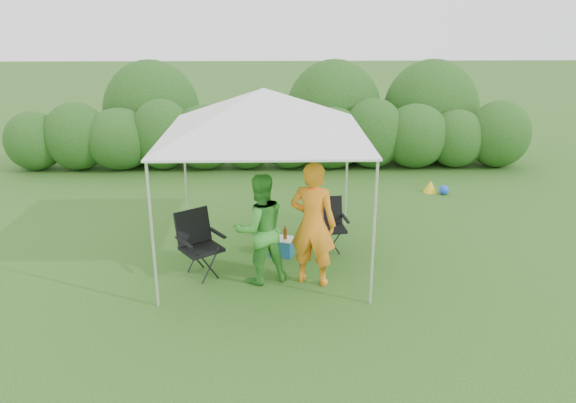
{
  "coord_description": "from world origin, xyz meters",
  "views": [
    {
      "loc": [
        0.16,
        -8.01,
        4.02
      ],
      "look_at": [
        0.36,
        0.4,
        1.05
      ],
      "focal_mm": 35.0,
      "sensor_mm": 36.0,
      "label": 1
    }
  ],
  "objects_px": {
    "chair_right": "(329,221)",
    "man": "(313,224)",
    "canopy": "(264,112)",
    "cooler": "(282,247)",
    "woman": "(260,229)",
    "chair_left": "(198,239)"
  },
  "relations": [
    {
      "from": "canopy",
      "to": "man",
      "type": "xyz_separation_m",
      "value": [
        0.71,
        -0.83,
        -1.51
      ]
    },
    {
      "from": "chair_right",
      "to": "man",
      "type": "distance_m",
      "value": 1.39
    },
    {
      "from": "canopy",
      "to": "man",
      "type": "bearing_deg",
      "value": -49.41
    },
    {
      "from": "chair_left",
      "to": "woman",
      "type": "bearing_deg",
      "value": -50.55
    },
    {
      "from": "woman",
      "to": "cooler",
      "type": "distance_m",
      "value": 1.17
    },
    {
      "from": "chair_right",
      "to": "man",
      "type": "height_order",
      "value": "man"
    },
    {
      "from": "chair_left",
      "to": "chair_right",
      "type": "bearing_deg",
      "value": -12.11
    },
    {
      "from": "cooler",
      "to": "man",
      "type": "bearing_deg",
      "value": -47.65
    },
    {
      "from": "canopy",
      "to": "woman",
      "type": "distance_m",
      "value": 1.78
    },
    {
      "from": "man",
      "to": "cooler",
      "type": "xyz_separation_m",
      "value": [
        -0.45,
        0.97,
        -0.79
      ]
    },
    {
      "from": "chair_right",
      "to": "cooler",
      "type": "xyz_separation_m",
      "value": [
        -0.83,
        -0.29,
        -0.35
      ]
    },
    {
      "from": "cooler",
      "to": "chair_right",
      "type": "bearing_deg",
      "value": 36.81
    },
    {
      "from": "chair_left",
      "to": "man",
      "type": "xyz_separation_m",
      "value": [
        1.75,
        -0.34,
        0.37
      ]
    },
    {
      "from": "man",
      "to": "woman",
      "type": "height_order",
      "value": "man"
    },
    {
      "from": "canopy",
      "to": "man",
      "type": "relative_size",
      "value": 1.63
    },
    {
      "from": "man",
      "to": "woman",
      "type": "bearing_deg",
      "value": 12.86
    },
    {
      "from": "canopy",
      "to": "chair_left",
      "type": "xyz_separation_m",
      "value": [
        -1.04,
        -0.49,
        -1.88
      ]
    },
    {
      "from": "woman",
      "to": "canopy",
      "type": "bearing_deg",
      "value": -115.44
    },
    {
      "from": "chair_left",
      "to": "canopy",
      "type": "bearing_deg",
      "value": -10.23
    },
    {
      "from": "cooler",
      "to": "woman",
      "type": "bearing_deg",
      "value": -93.18
    },
    {
      "from": "woman",
      "to": "cooler",
      "type": "xyz_separation_m",
      "value": [
        0.33,
        0.89,
        -0.69
      ]
    },
    {
      "from": "chair_right",
      "to": "chair_left",
      "type": "bearing_deg",
      "value": -164.91
    }
  ]
}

